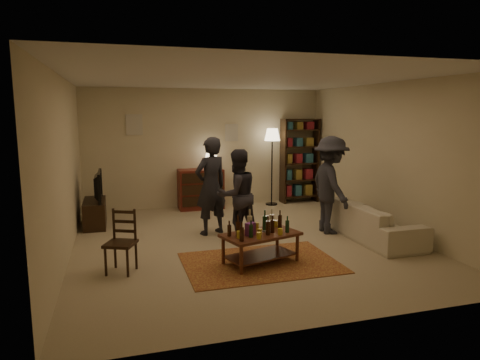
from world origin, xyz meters
name	(u,v)px	position (x,y,z in m)	size (l,w,h in m)	color
floor	(244,242)	(0.00, 0.00, 0.00)	(6.00, 6.00, 0.00)	#C6B793
room_shell	(178,128)	(-0.65, 2.98, 1.81)	(6.00, 6.00, 6.00)	beige
rug	(260,263)	(-0.07, -1.05, 0.01)	(2.20, 1.50, 0.01)	maroon
coffee_table	(260,236)	(-0.08, -1.06, 0.40)	(1.22, 0.88, 0.79)	brown
dining_chair	(122,239)	(-1.99, -0.81, 0.45)	(0.50, 0.50, 0.87)	black
tv_stand	(95,206)	(-2.44, 1.80, 0.38)	(0.40, 1.00, 1.06)	black
dresser	(201,188)	(-0.19, 2.71, 0.48)	(1.00, 0.50, 1.36)	maroon
bookshelf	(299,160)	(2.25, 2.78, 1.03)	(0.90, 0.34, 2.02)	black
floor_lamp	(272,140)	(1.49, 2.65, 1.53)	(0.36, 0.36, 1.80)	black
sofa	(372,221)	(2.20, -0.40, 0.30)	(2.08, 0.81, 0.61)	beige
person_left	(211,186)	(-0.42, 0.65, 0.87)	(0.64, 0.42, 1.74)	#222229
person_right	(237,195)	(-0.07, 0.18, 0.78)	(0.76, 0.59, 1.56)	#2A2831
person_by_sofa	(331,185)	(1.67, 0.13, 0.88)	(1.13, 0.65, 1.75)	#292A32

